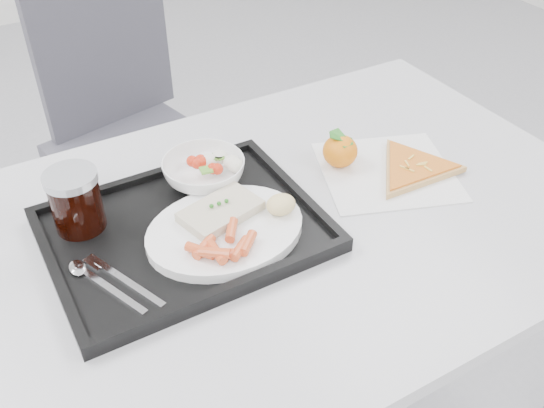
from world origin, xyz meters
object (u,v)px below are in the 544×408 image
dinner_plate (225,230)px  pizza_slice (413,168)px  cola_glass (76,200)px  tangerine (340,151)px  table (281,243)px  tray (184,231)px  chair (125,115)px  salad_bowl (204,171)px

dinner_plate → pizza_slice: 0.41m
cola_glass → tangerine: size_ratio=1.23×
table → cola_glass: cola_glass is taller
pizza_slice → table: bearing=177.3°
table → cola_glass: bearing=157.8°
pizza_slice → tray: bearing=173.9°
chair → dinner_plate: 0.90m
tangerine → dinner_plate: bearing=-163.2°
tray → salad_bowl: size_ratio=2.96×
dinner_plate → cola_glass: 0.25m
salad_bowl → cola_glass: bearing=-177.2°
tray → cola_glass: cola_glass is taller
dinner_plate → cola_glass: (-0.20, 0.14, 0.05)m
table → pizza_slice: 0.30m
table → tangerine: bearing=23.0°
table → tangerine: 0.22m
chair → tray: 0.85m
tray → cola_glass: bearing=147.6°
table → chair: bearing=92.0°
table → tray: bearing=168.2°
tray → cola_glass: 0.19m
cola_glass → pizza_slice: 0.63m
chair → tangerine: (0.21, -0.77, 0.25)m
chair → cola_glass: size_ratio=8.61×
dinner_plate → pizza_slice: size_ratio=0.89×
table → pizza_slice: bearing=-2.7°
chair → table: bearing=-88.0°
salad_bowl → tray: bearing=-129.7°
salad_bowl → tangerine: size_ratio=1.74×
dinner_plate → pizza_slice: bearing=-0.1°
table → tangerine: size_ratio=13.69×
table → dinner_plate: 0.15m
tray → pizza_slice: (0.46, -0.05, 0.00)m
dinner_plate → tangerine: tangerine is taller
tangerine → pizza_slice: (0.11, -0.09, -0.02)m
dinner_plate → tangerine: (0.29, 0.09, 0.01)m
dinner_plate → cola_glass: cola_glass is taller
cola_glass → tray: bearing=-32.4°
table → dinner_plate: size_ratio=4.44×
dinner_plate → cola_glass: bearing=144.8°
dinner_plate → salad_bowl: (0.03, 0.15, 0.01)m
chair → pizza_slice: (0.32, -0.86, 0.22)m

